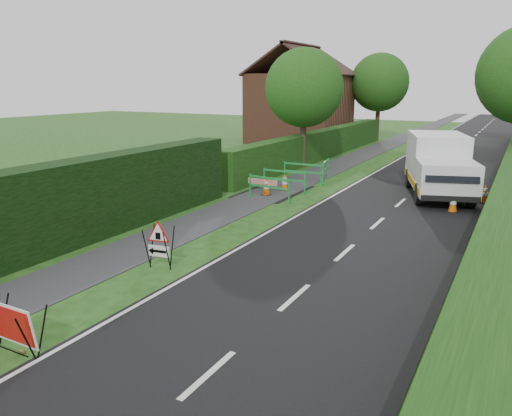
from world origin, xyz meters
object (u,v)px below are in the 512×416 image
at_px(works_van, 439,164).
at_px(triangle_sign, 157,241).
at_px(red_rect_sign, 13,326).
at_px(hatchback_car, 441,147).

bearing_deg(works_van, triangle_sign, -128.74).
xyz_separation_m(red_rect_sign, hatchback_car, (2.63, 30.74, 0.03)).
relative_size(red_rect_sign, works_van, 0.18).
distance_m(red_rect_sign, works_van, 17.88).
height_order(works_van, hatchback_car, works_van).
bearing_deg(triangle_sign, works_van, 60.25).
relative_size(works_van, hatchback_car, 1.84).
height_order(triangle_sign, hatchback_car, triangle_sign).
xyz_separation_m(works_van, hatchback_car, (-1.84, 13.45, -0.81)).
relative_size(triangle_sign, hatchback_car, 0.34).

